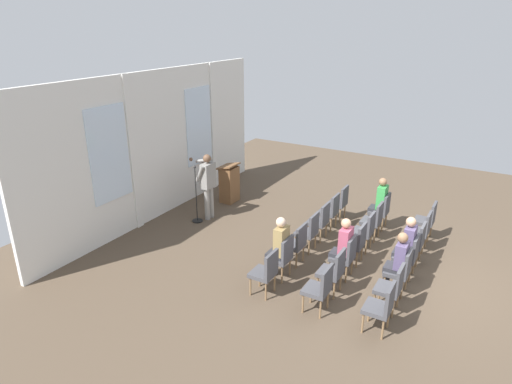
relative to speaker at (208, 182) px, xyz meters
name	(u,v)px	position (x,y,z in m)	size (l,w,h in m)	color
ground_plane	(403,276)	(-0.34, -5.23, -1.04)	(17.00, 17.00, 0.00)	brown
rear_partition	(159,145)	(-0.32, 1.31, 0.90)	(8.50, 0.14, 3.86)	silver
speaker	(208,182)	(0.00, 0.00, 0.00)	(0.51, 0.69, 1.79)	gray
mic_stand	(197,210)	(-0.34, 0.14, -0.70)	(0.28, 0.28, 1.55)	black
lectern	(229,183)	(1.28, 0.18, -0.49)	(0.60, 0.48, 1.16)	brown
chair_r0_c0	(266,270)	(-2.37, -3.07, -0.51)	(0.46, 0.44, 0.94)	olive
chair_r0_c1	(282,255)	(-1.69, -3.07, -0.51)	(0.46, 0.44, 0.94)	olive
audience_r0_c1	(279,245)	(-1.69, -2.99, -0.28)	(0.36, 0.39, 1.37)	#2D2D33
chair_r0_c2	(296,242)	(-1.02, -3.07, -0.51)	(0.46, 0.44, 0.94)	olive
chair_r0_c3	(309,230)	(-0.34, -3.07, -0.51)	(0.46, 0.44, 0.94)	olive
chair_r0_c4	(320,219)	(0.33, -3.07, -0.51)	(0.46, 0.44, 0.94)	olive
chair_r0_c5	(331,209)	(1.01, -3.07, -0.51)	(0.46, 0.44, 0.94)	olive
chair_r0_c6	(340,201)	(1.68, -3.07, -0.51)	(0.46, 0.44, 0.94)	olive
chair_r1_c0	(320,287)	(-2.37, -4.18, -0.51)	(0.46, 0.44, 0.94)	olive
chair_r1_c1	(334,270)	(-1.69, -4.18, -0.51)	(0.46, 0.44, 0.94)	olive
chair_r1_c2	(346,255)	(-1.02, -4.18, -0.51)	(0.46, 0.44, 0.94)	olive
audience_r1_c2	(343,245)	(-1.02, -4.10, -0.30)	(0.36, 0.39, 1.33)	#2D2D33
chair_r1_c3	(356,241)	(-0.34, -4.18, -0.51)	(0.46, 0.44, 0.94)	olive
chair_r1_c4	(366,229)	(0.33, -4.18, -0.51)	(0.46, 0.44, 0.94)	olive
chair_r1_c5	(374,219)	(1.01, -4.18, -0.51)	(0.46, 0.44, 0.94)	olive
chair_r1_c6	(382,209)	(1.68, -4.18, -0.51)	(0.46, 0.44, 0.94)	olive
audience_r1_c6	(380,201)	(1.68, -4.10, -0.29)	(0.36, 0.39, 1.36)	#2D2D33
chair_r2_c0	(382,305)	(-2.37, -5.29, -0.51)	(0.46, 0.44, 0.94)	olive
chair_r2_c1	(392,286)	(-1.69, -5.29, -0.51)	(0.46, 0.44, 0.94)	olive
chair_r2_c2	(401,269)	(-1.02, -5.29, -0.51)	(0.46, 0.44, 0.94)	olive
audience_r2_c2	(398,259)	(-1.02, -5.21, -0.32)	(0.36, 0.39, 1.29)	#2D2D33
chair_r2_c3	(409,254)	(-0.34, -5.29, -0.51)	(0.46, 0.44, 0.94)	olive
audience_r2_c3	(406,244)	(-0.34, -5.21, -0.29)	(0.36, 0.39, 1.34)	#2D2D33
chair_r2_c4	(416,241)	(0.33, -5.29, -0.51)	(0.46, 0.44, 0.94)	olive
chair_r2_c5	(422,229)	(1.01, -5.29, -0.51)	(0.46, 0.44, 0.94)	olive
chair_r2_c6	(428,218)	(1.68, -5.29, -0.51)	(0.46, 0.44, 0.94)	olive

